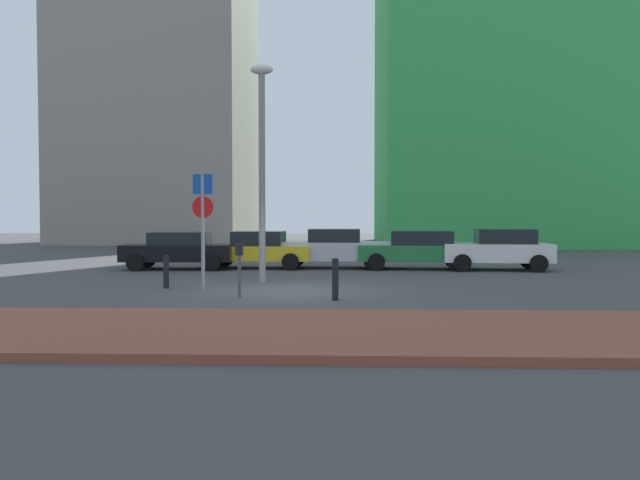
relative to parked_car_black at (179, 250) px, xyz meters
name	(u,v)px	position (x,y,z in m)	size (l,w,h in m)	color
ground_plane	(287,291)	(4.74, -6.93, -0.75)	(120.00, 120.00, 0.00)	#424244
sidewalk_brick	(253,331)	(4.74, -13.35, -0.68)	(40.00, 4.28, 0.14)	brown
parked_car_black	(179,250)	(0.00, 0.00, 0.00)	(4.19, 2.10, 1.41)	black
parked_car_yellow	(257,249)	(2.91, 0.58, -0.02)	(4.30, 2.07, 1.43)	gold
parked_car_silver	(333,248)	(5.84, 0.73, 0.03)	(4.55, 2.04, 1.52)	#B7BABF
parked_car_green	(417,249)	(9.05, 0.39, 0.02)	(4.41, 2.13, 1.45)	#237238
parked_car_white	(499,249)	(12.04, 0.07, 0.05)	(4.06, 2.23, 1.53)	white
parking_sign_post	(203,216)	(2.38, -6.52, 1.26)	(0.60, 0.10, 3.19)	gray
parking_meter	(239,263)	(3.68, -8.31, 0.11)	(0.18, 0.14, 1.32)	#4C4C51
street_lamp	(262,154)	(3.77, -4.60, 3.16)	(0.70, 0.36, 6.59)	gray
traffic_bollard_near	(335,279)	(6.06, -8.80, -0.25)	(0.16, 0.16, 1.01)	black
traffic_bollard_mid	(166,272)	(1.31, -6.38, -0.29)	(0.16, 0.16, 0.93)	black
building_colorful_midrise	(511,33)	(18.37, 23.41, 14.62)	(18.95, 17.11, 30.74)	green
building_under_construction	(162,84)	(-7.98, 25.84, 11.66)	(13.34, 13.44, 24.83)	gray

